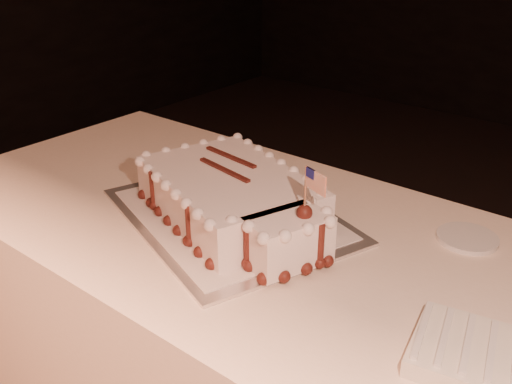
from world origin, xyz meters
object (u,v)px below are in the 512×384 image
Objects in this scene: cake_board at (229,216)px; sheet_cake at (235,199)px; side_plate at (467,238)px; napkin_stack at (489,359)px.

sheet_cake is (0.03, -0.01, 0.06)m from cake_board.
cake_board is 4.29× the size of side_plate.
napkin_stack is (0.64, -0.12, 0.01)m from cake_board.
napkin_stack is 1.99× the size of side_plate.
sheet_cake is at bearing 0.49° from cake_board.
sheet_cake reaches higher than side_plate.
cake_board is 0.65m from napkin_stack.
side_plate is (-0.17, 0.37, -0.01)m from napkin_stack.
sheet_cake reaches higher than napkin_stack.
sheet_cake is 2.14× the size of napkin_stack.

